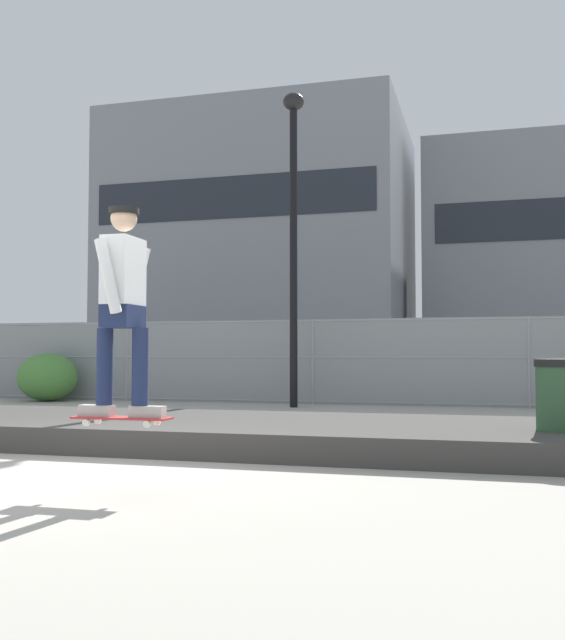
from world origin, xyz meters
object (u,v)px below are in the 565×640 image
at_px(shrub_left, 47,380).
at_px(trash_bin, 564,409).
at_px(street_lamp, 294,209).
at_px(skateboard, 122,418).
at_px(shrub_center, 47,377).
at_px(skater, 123,297).
at_px(parked_car_near, 217,363).

distance_m(shrub_left, trash_bin, 12.52).
bearing_deg(shrub_left, street_lamp, -3.55).
bearing_deg(skateboard, shrub_center, 126.32).
bearing_deg(street_lamp, skater, -83.70).
distance_m(street_lamp, trash_bin, 8.58).
xyz_separation_m(skateboard, shrub_center, (-7.01, 9.53, -0.02)).
relative_size(skateboard, trash_bin, 0.78).
xyz_separation_m(parked_car_near, shrub_left, (-2.82, -3.66, -0.36)).
distance_m(skater, trash_bin, 4.66).
bearing_deg(street_lamp, shrub_left, 176.45).
bearing_deg(trash_bin, street_lamp, 125.76).
distance_m(skateboard, parked_car_near, 13.87).
bearing_deg(parked_car_near, shrub_left, -127.55).
xyz_separation_m(skater, shrub_left, (-7.03, 9.55, -1.06)).
bearing_deg(skater, shrub_center, 126.32).
bearing_deg(shrub_center, parked_car_near, 52.86).
bearing_deg(shrub_center, trash_bin, -32.36).
xyz_separation_m(parked_car_near, trash_bin, (7.76, -10.37, -0.32)).
xyz_separation_m(street_lamp, shrub_center, (-5.99, 0.36, -3.53)).
distance_m(shrub_left, shrub_center, 0.08).
bearing_deg(parked_car_near, trash_bin, -53.18).
relative_size(shrub_left, trash_bin, 1.20).
height_order(skater, shrub_left, skater).
distance_m(street_lamp, shrub_center, 6.96).
bearing_deg(street_lamp, shrub_center, 176.61).
height_order(shrub_left, shrub_center, shrub_center).
bearing_deg(street_lamp, skateboard, -83.70).
xyz_separation_m(shrub_left, trash_bin, (10.58, -6.70, 0.04)).
height_order(street_lamp, parked_car_near, street_lamp).
relative_size(skater, trash_bin, 1.63).
distance_m(street_lamp, shrub_left, 7.03).
distance_m(parked_car_near, shrub_center, 4.63).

